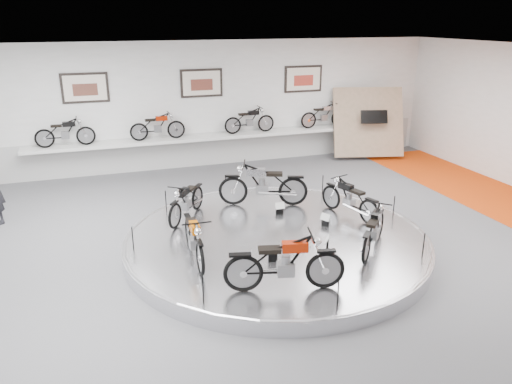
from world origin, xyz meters
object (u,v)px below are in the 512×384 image
object	(u,v)px
shelf	(205,138)
bike_a	(350,198)
display_platform	(276,242)
bike_f	(374,230)
bike_b	(263,184)
bike_d	(194,237)
bike_e	(285,263)
bike_c	(186,200)

from	to	relation	value
shelf	bike_a	world-z (taller)	bike_a
display_platform	shelf	world-z (taller)	shelf
shelf	bike_a	xyz separation A→B (m)	(1.97, -5.94, -0.26)
bike_a	display_platform	bearing A→B (deg)	85.92
display_platform	bike_a	world-z (taller)	bike_a
display_platform	bike_f	bearing A→B (deg)	-39.39
bike_b	bike_d	xyz separation A→B (m)	(-2.21, -2.32, -0.08)
display_platform	bike_e	bearing A→B (deg)	-107.74
bike_a	bike_c	distance (m)	3.74
bike_e	bike_f	bearing A→B (deg)	34.93
bike_c	bike_d	distance (m)	2.08
shelf	bike_b	xyz separation A→B (m)	(0.34, -4.60, -0.16)
shelf	bike_a	bearing A→B (deg)	-71.63
bike_f	shelf	bearing A→B (deg)	54.93
display_platform	bike_f	size ratio (longest dim) A/B	4.27
shelf	bike_f	size ratio (longest dim) A/B	7.34
bike_a	bike_d	size ratio (longest dim) A/B	0.97
bike_b	bike_f	xyz separation A→B (m)	(1.21, -3.07, -0.10)
bike_a	bike_d	xyz separation A→B (m)	(-3.85, -0.98, 0.01)
shelf	bike_d	bearing A→B (deg)	-105.14
bike_a	bike_b	size ratio (longest dim) A/B	0.82
bike_c	bike_e	size ratio (longest dim) A/B	0.85
bike_d	bike_e	distance (m)	2.00
bike_d	bike_f	distance (m)	3.50
bike_c	bike_e	distance (m)	3.78
bike_a	bike_f	distance (m)	1.78
bike_e	bike_c	bearing A→B (deg)	118.12
bike_a	bike_f	size ratio (longest dim) A/B	1.01
bike_c	bike_e	world-z (taller)	bike_e
bike_d	bike_f	bearing A→B (deg)	79.72
display_platform	bike_d	world-z (taller)	bike_d
bike_e	display_platform	bearing A→B (deg)	86.22
bike_b	shelf	bearing A→B (deg)	-65.48
display_platform	shelf	xyz separation A→B (m)	(0.00, 6.40, 0.85)
bike_b	bike_c	distance (m)	1.96
display_platform	bike_f	distance (m)	2.09
bike_a	shelf	bearing A→B (deg)	1.21
bike_a	bike_b	distance (m)	2.12
bike_b	bike_f	size ratio (longest dim) A/B	1.23
bike_b	bike_c	size ratio (longest dim) A/B	1.24
bike_a	bike_e	distance (m)	3.70
bike_b	bike_f	bearing A→B (deg)	131.90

